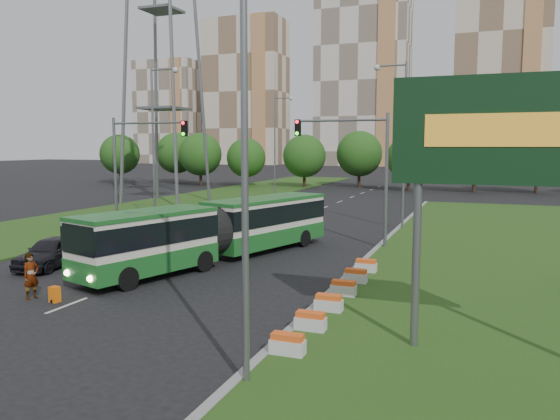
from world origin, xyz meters
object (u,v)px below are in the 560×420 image
at_px(traffic_mast_left, 135,157).
at_px(shopping_trolley, 55,294).
at_px(billboard, 504,143).
at_px(car_left_near, 52,252).
at_px(articulated_bus, 215,230).
at_px(pedestrian, 31,276).
at_px(car_left_far, 210,219).
at_px(traffic_mast_median, 359,158).

xyz_separation_m(traffic_mast_left, shopping_trolley, (6.61, -14.80, -5.04)).
height_order(billboard, car_left_near, billboard).
bearing_deg(articulated_bus, traffic_mast_left, 165.23).
distance_m(traffic_mast_left, articulated_bus, 11.13).
bearing_deg(shopping_trolley, billboard, 5.15).
relative_size(car_left_near, pedestrian, 2.45).
bearing_deg(car_left_far, articulated_bus, -66.97).
xyz_separation_m(traffic_mast_median, car_left_near, (-13.25, -10.90, -4.57)).
distance_m(car_left_near, shopping_trolley, 6.81).
height_order(billboard, pedestrian, billboard).
distance_m(traffic_mast_median, shopping_trolley, 18.66).
bearing_deg(car_left_near, articulated_bus, 23.47).
height_order(traffic_mast_median, traffic_mast_left, same).
relative_size(billboard, shopping_trolley, 12.87).
relative_size(traffic_mast_left, articulated_bus, 0.49).
bearing_deg(shopping_trolley, articulated_bus, 81.99).
relative_size(car_left_near, car_left_far, 1.15).
xyz_separation_m(car_left_near, car_left_far, (1.22, 14.69, -0.12)).
bearing_deg(traffic_mast_left, shopping_trolley, -65.93).
relative_size(billboard, pedestrian, 4.30).
height_order(car_left_near, shopping_trolley, car_left_near).
relative_size(traffic_mast_median, car_left_near, 1.75).
height_order(billboard, shopping_trolley, billboard).
relative_size(billboard, traffic_mast_left, 1.00).
bearing_deg(traffic_mast_left, car_left_near, -79.10).
xyz_separation_m(pedestrian, shopping_trolley, (1.21, -0.06, -0.62)).
distance_m(traffic_mast_median, pedestrian, 19.03).
distance_m(traffic_mast_left, car_left_near, 11.07).
height_order(traffic_mast_left, shopping_trolley, traffic_mast_left).
bearing_deg(traffic_mast_median, car_left_far, 162.49).
height_order(billboard, traffic_mast_left, same).
relative_size(traffic_mast_median, traffic_mast_left, 1.00).
relative_size(traffic_mast_median, articulated_bus, 0.49).
height_order(billboard, traffic_mast_median, same).
xyz_separation_m(traffic_mast_median, traffic_mast_left, (-15.16, -1.00, 0.00)).
height_order(articulated_bus, car_left_near, articulated_bus).
bearing_deg(car_left_near, traffic_mast_left, 92.71).
distance_m(articulated_bus, car_left_far, 11.92).
distance_m(traffic_mast_median, car_left_far, 13.46).
distance_m(traffic_mast_left, car_left_far, 7.40).
xyz_separation_m(articulated_bus, shopping_trolley, (-2.28, -9.21, -1.34)).
bearing_deg(articulated_bus, pedestrian, -93.47).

